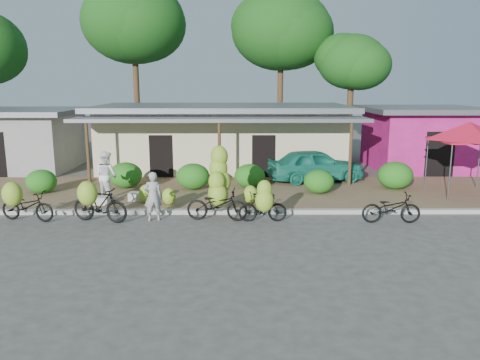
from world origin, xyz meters
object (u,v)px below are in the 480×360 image
Objects in this scene: bike_left at (98,203)px; vendor at (153,196)px; bike_far_right at (391,208)px; red_canopy at (469,131)px; bystander at (106,176)px; bike_center at (218,193)px; tree_far_center at (131,21)px; bike_right at (263,204)px; teal_van at (316,165)px; tree_center_right at (278,29)px; sack_near at (140,196)px; bike_far_left at (25,204)px; sack_far at (99,200)px; tree_near_right at (348,60)px.

bike_left is 1.76m from vendor.
red_canopy is at bearing -46.91° from bike_far_right.
bystander is (-2.15, 2.38, 0.23)m from vendor.
bike_left is 0.83× the size of bike_center.
tree_far_center reaches higher than bike_right.
bystander is at bearing -64.07° from vendor.
teal_van is at bearing -42.43° from tree_far_center.
tree_center_right is 17.41m from bike_right.
bystander is at bearing 175.37° from sack_near.
tree_center_right is at bearing -6.14° from teal_van.
red_canopy reaches higher than bike_far_left.
red_canopy is 1.86× the size of bike_far_right.
bike_center is at bearing -162.33° from red_canopy.
bike_center is 0.56× the size of teal_van.
bike_left is 9.45m from bike_far_right.
bike_left is 2.68m from bystander.
bike_right is at bearing -171.32° from bystander.
sack_far is (-1.38, -0.59, -0.01)m from sack_near.
sack_near is at bearing 74.49° from bike_far_right.
bike_center is 1.30× the size of bystander.
sack_far is at bearing -33.29° from bike_far_left.
bystander is at bearing 75.98° from bike_far_right.
red_canopy is 1.89× the size of bystander.
bystander is (-1.26, 0.10, 0.78)m from sack_near.
bike_far_left is at bearing 86.86° from bike_right.
bike_far_left is at bearing -143.77° from sack_near.
bike_right is 5.20m from sack_near.
bystander is (1.99, 2.48, 0.45)m from bike_far_left.
bike_left is (-7.04, -15.67, -7.13)m from tree_center_right.
tree_center_right is 11.96× the size of sack_near.
red_canopy is at bearing -66.05° from bike_center.
teal_van is (0.97, -9.61, -6.95)m from tree_center_right.
tree_center_right is at bearing 153.43° from tree_near_right.
bike_left reaches higher than bike_far_left.
tree_near_right is 3.98× the size of bystander.
tree_near_right reaches higher than bike_center.
tree_far_center reaches higher than tree_near_right.
tree_center_right is 14.67m from red_canopy.
tree_far_center is at bearing 27.85° from bike_center.
bike_center is 2.13m from vendor.
tree_center_right is 5.10× the size of bike_far_left.
bike_far_right is (5.60, -0.57, -0.39)m from bike_center.
bike_far_right is 10.19m from sack_far.
tree_near_right is at bearing -23.51° from bike_left.
bystander is 9.10m from teal_van.
bike_left is 1.06× the size of bike_far_right.
sack_far is at bearing -173.34° from red_canopy.
vendor is (0.89, -2.28, 0.55)m from sack_near.
sack_far is (-5.86, 2.04, -0.38)m from bike_right.
bike_center is at bearing -18.18° from sack_far.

